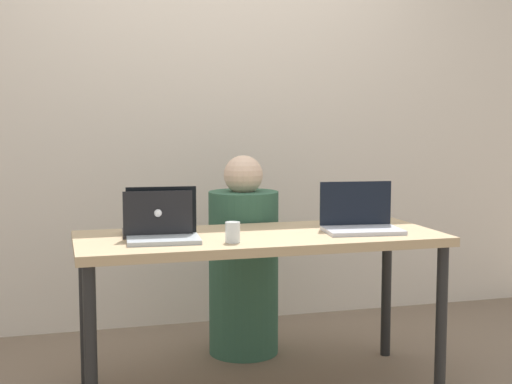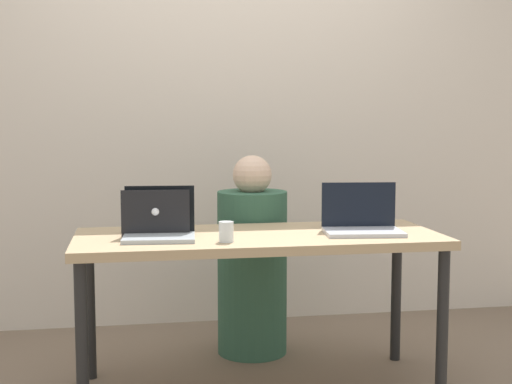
# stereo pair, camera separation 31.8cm
# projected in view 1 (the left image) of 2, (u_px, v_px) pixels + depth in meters

# --- Properties ---
(back_wall) EXTENTS (4.50, 0.10, 2.62)m
(back_wall) POSITION_uv_depth(u_px,v_px,m) (206.00, 102.00, 4.19)
(back_wall) COLOR beige
(back_wall) RESTS_ON ground
(desk) EXTENTS (1.60, 0.64, 0.71)m
(desk) POSITION_uv_depth(u_px,v_px,m) (260.00, 250.00, 3.15)
(desk) COLOR tan
(desk) RESTS_ON ground
(person_at_center) EXTENTS (0.39, 0.39, 1.03)m
(person_at_center) POSITION_uv_depth(u_px,v_px,m) (244.00, 266.00, 3.67)
(person_at_center) COLOR #325B44
(person_at_center) RESTS_ON ground
(laptop_front_left) EXTENTS (0.32, 0.27, 0.22)m
(laptop_front_left) POSITION_uv_depth(u_px,v_px,m) (163.00, 229.00, 2.98)
(laptop_front_left) COLOR #AEB6BC
(laptop_front_left) RESTS_ON desk
(laptop_front_right) EXTENTS (0.36, 0.27, 0.22)m
(laptop_front_right) POSITION_uv_depth(u_px,v_px,m) (360.00, 221.00, 3.22)
(laptop_front_right) COLOR silver
(laptop_front_right) RESTS_ON desk
(laptop_back_left) EXTENTS (0.31, 0.25, 0.20)m
(laptop_back_left) POSITION_uv_depth(u_px,v_px,m) (157.00, 226.00, 3.08)
(laptop_back_left) COLOR #373438
(laptop_back_left) RESTS_ON desk
(water_glass_left) EXTENTS (0.06, 0.06, 0.09)m
(water_glass_left) POSITION_uv_depth(u_px,v_px,m) (233.00, 234.00, 2.92)
(water_glass_left) COLOR white
(water_glass_left) RESTS_ON desk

